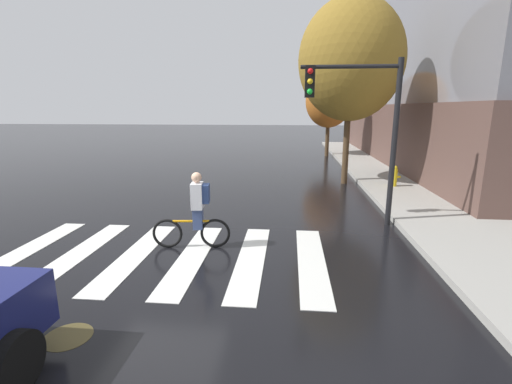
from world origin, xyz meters
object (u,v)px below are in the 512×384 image
Objects in this scene: street_tree_mid at (329,101)px; manhole_cover at (68,337)px; traffic_light_near at (362,114)px; fire_hydrant at (394,176)px; street_tree_near at (351,60)px; cyclist at (196,211)px.

manhole_cover is at bearing -105.35° from street_tree_mid.
manhole_cover is 0.15× the size of traffic_light_near.
manhole_cover is 11.85m from fire_hydrant.
traffic_light_near reaches higher than manhole_cover.
fire_hydrant is 0.11× the size of street_tree_near.
cyclist is 9.41m from street_tree_near.
street_tree_near reaches higher than street_tree_mid.
street_tree_near reaches higher than cyclist.
street_tree_mid reaches higher than traffic_light_near.
traffic_light_near is (4.73, 5.36, 2.86)m from manhole_cover.
cyclist is 0.33× the size of street_tree_mid.
traffic_light_near is 5.32m from fire_hydrant.
street_tree_mid is (0.13, 8.65, -1.34)m from street_tree_near.
cyclist is at bearing -105.22° from street_tree_mid.
fire_hydrant is (5.92, 6.33, -0.31)m from cyclist.
manhole_cover is 12.84m from street_tree_near.
street_tree_mid is at bearing 74.65° from manhole_cover.
fire_hydrant is (2.14, 4.28, -2.33)m from traffic_light_near.
traffic_light_near is at bearing 48.57° from manhole_cover.
traffic_light_near is (3.78, 2.06, 2.02)m from cyclist.
traffic_light_near is 14.04m from street_tree_mid.
traffic_light_near reaches higher than cyclist.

